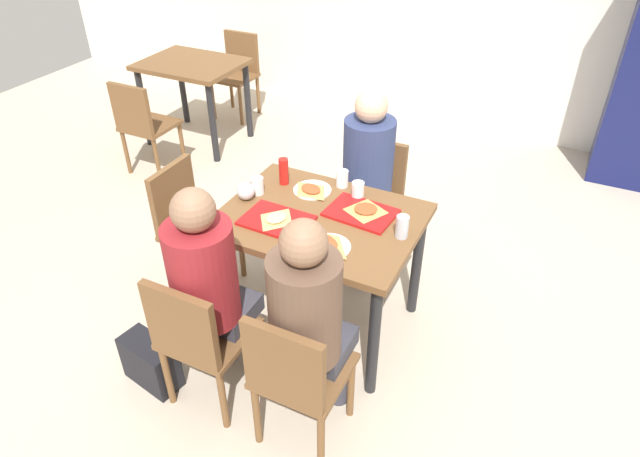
{
  "coord_description": "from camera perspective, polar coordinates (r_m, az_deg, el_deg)",
  "views": [
    {
      "loc": [
        1.1,
        -2.23,
        2.45
      ],
      "look_at": [
        0.0,
        0.0,
        0.7
      ],
      "focal_mm": 31.27,
      "sensor_mm": 36.0,
      "label": 1
    }
  ],
  "objects": [
    {
      "name": "condiment_bottle",
      "position": [
        3.26,
        -3.74,
        5.85
      ],
      "size": [
        0.06,
        0.06,
        0.16
      ],
      "primitive_type": "cylinder",
      "color": "red",
      "rests_on": "main_table"
    },
    {
      "name": "person_far_side",
      "position": [
        3.53,
        4.7,
        5.94
      ],
      "size": [
        0.32,
        0.42,
        1.25
      ],
      "color": "#383842",
      "rests_on": "ground_plane"
    },
    {
      "name": "chair_left_end",
      "position": [
        3.59,
        -13.26,
        0.94
      ],
      "size": [
        0.4,
        0.4,
        0.84
      ],
      "color": "brown",
      "rests_on": "ground_plane"
    },
    {
      "name": "paper_plate_near_edge",
      "position": [
        2.77,
        0.92,
        -1.86
      ],
      "size": [
        0.22,
        0.22,
        0.01
      ],
      "primitive_type": "cylinder",
      "color": "white",
      "rests_on": "main_table"
    },
    {
      "name": "ground_plane",
      "position": [
        3.49,
        0.0,
        -9.55
      ],
      "size": [
        10.0,
        10.0,
        0.02
      ],
      "primitive_type": "cube",
      "color": "#B7A893"
    },
    {
      "name": "person_in_brown_jacket",
      "position": [
        2.47,
        -1.15,
        -8.76
      ],
      "size": [
        0.32,
        0.42,
        1.25
      ],
      "color": "#383842",
      "rests_on": "ground_plane"
    },
    {
      "name": "background_table",
      "position": [
        5.45,
        -12.88,
        14.93
      ],
      "size": [
        0.9,
        0.7,
        0.78
      ],
      "color": "brown",
      "rests_on": "ground_plane"
    },
    {
      "name": "person_in_red",
      "position": [
        2.7,
        -11.3,
        -5.14
      ],
      "size": [
        0.32,
        0.42,
        1.25
      ],
      "color": "#383842",
      "rests_on": "ground_plane"
    },
    {
      "name": "main_table",
      "position": [
        3.06,
        0.0,
        -0.51
      ],
      "size": [
        1.06,
        0.82,
        0.78
      ],
      "color": "brown",
      "rests_on": "ground_plane"
    },
    {
      "name": "soda_can",
      "position": [
        2.84,
        8.4,
        0.18
      ],
      "size": [
        0.07,
        0.07,
        0.12
      ],
      "primitive_type": "cylinder",
      "color": "#B7BCC6",
      "rests_on": "main_table"
    },
    {
      "name": "pizza_slice_d",
      "position": [
        2.78,
        0.5,
        -1.39
      ],
      "size": [
        0.27,
        0.22,
        0.02
      ],
      "color": "tan",
      "rests_on": "paper_plate_near_edge"
    },
    {
      "name": "tray_red_near",
      "position": [
        2.96,
        -4.46,
        0.84
      ],
      "size": [
        0.37,
        0.27,
        0.02
      ],
      "primitive_type": "cube",
      "rotation": [
        0.0,
        0.0,
        -0.03
      ],
      "color": "#B21414",
      "rests_on": "main_table"
    },
    {
      "name": "chair_far_side",
      "position": [
        3.77,
        5.33,
        3.59
      ],
      "size": [
        0.4,
        0.4,
        0.84
      ],
      "color": "brown",
      "rests_on": "ground_plane"
    },
    {
      "name": "background_chair_near",
      "position": [
        5.0,
        -17.74,
        10.35
      ],
      "size": [
        0.4,
        0.4,
        0.84
      ],
      "color": "brown",
      "rests_on": "ground_plane"
    },
    {
      "name": "background_chair_far",
      "position": [
        6.05,
        -8.4,
        15.88
      ],
      "size": [
        0.4,
        0.4,
        0.84
      ],
      "color": "brown",
      "rests_on": "ground_plane"
    },
    {
      "name": "plastic_cup_b",
      "position": [
        2.7,
        -2.74,
        -1.73
      ],
      "size": [
        0.07,
        0.07,
        0.1
      ],
      "primitive_type": "cylinder",
      "color": "white",
      "rests_on": "main_table"
    },
    {
      "name": "paper_plate_center",
      "position": [
        3.22,
        -0.79,
        3.97
      ],
      "size": [
        0.22,
        0.22,
        0.01
      ],
      "primitive_type": "cylinder",
      "color": "white",
      "rests_on": "main_table"
    },
    {
      "name": "chair_near_right",
      "position": [
        2.57,
        -2.55,
        -14.67
      ],
      "size": [
        0.4,
        0.4,
        0.84
      ],
      "color": "brown",
      "rests_on": "ground_plane"
    },
    {
      "name": "plastic_cup_c",
      "position": [
        3.19,
        -6.4,
        4.38
      ],
      "size": [
        0.07,
        0.07,
        0.1
      ],
      "primitive_type": "cylinder",
      "color": "white",
      "rests_on": "main_table"
    },
    {
      "name": "chair_near_left",
      "position": [
        2.79,
        -12.4,
        -10.66
      ],
      "size": [
        0.4,
        0.4,
        0.84
      ],
      "color": "brown",
      "rests_on": "ground_plane"
    },
    {
      "name": "foil_bundle",
      "position": [
        3.15,
        -7.59,
        3.8
      ],
      "size": [
        0.1,
        0.1,
        0.1
      ],
      "primitive_type": "sphere",
      "color": "silver",
      "rests_on": "main_table"
    },
    {
      "name": "pizza_slice_b",
      "position": [
        3.02,
        4.7,
        1.94
      ],
      "size": [
        0.22,
        0.22,
        0.02
      ],
      "color": "tan",
      "rests_on": "tray_red_far"
    },
    {
      "name": "plastic_cup_a",
      "position": [
        3.24,
        2.29,
        5.13
      ],
      "size": [
        0.07,
        0.07,
        0.1
      ],
      "primitive_type": "cylinder",
      "color": "white",
      "rests_on": "main_table"
    },
    {
      "name": "handbag",
      "position": [
        3.2,
        -16.92,
        -12.94
      ],
      "size": [
        0.34,
        0.21,
        0.28
      ],
      "primitive_type": "cube",
      "rotation": [
        0.0,
        0.0,
        -0.18
      ],
      "color": "black",
      "rests_on": "ground_plane"
    },
    {
      "name": "tray_red_far",
      "position": [
        3.02,
        4.2,
        1.63
      ],
      "size": [
        0.38,
        0.29,
        0.02
      ],
      "primitive_type": "cube",
      "rotation": [
        0.0,
        0.0,
        -0.08
      ],
      "color": "#B21414",
      "rests_on": "main_table"
    },
    {
      "name": "pizza_slice_a",
      "position": [
        2.95,
        -4.51,
        1.04
      ],
      "size": [
        0.15,
        0.18,
        0.02
      ],
      "color": "#DBAD60",
      "rests_on": "tray_red_near"
    },
    {
      "name": "pizza_slice_c",
      "position": [
        3.2,
        -0.94,
        4.01
      ],
      "size": [
        0.23,
        0.21,
        0.02
      ],
      "color": "tan",
      "rests_on": "paper_plate_center"
    },
    {
      "name": "plastic_cup_d",
      "position": [
        3.14,
        3.89,
        3.92
      ],
      "size": [
        0.07,
        0.07,
        0.1
      ],
      "primitive_type": "cylinder",
      "color": "white",
      "rests_on": "main_table"
    }
  ]
}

